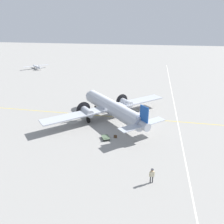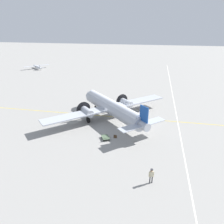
% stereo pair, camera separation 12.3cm
% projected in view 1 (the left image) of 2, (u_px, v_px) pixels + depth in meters
% --- Properties ---
extents(ground_plane, '(300.00, 300.00, 0.00)m').
position_uv_depth(ground_plane, '(112.00, 120.00, 40.29)').
color(ground_plane, gray).
extents(apron_line_eastwest, '(120.00, 0.16, 0.01)m').
position_uv_depth(apron_line_eastwest, '(113.00, 117.00, 41.62)').
color(apron_line_eastwest, gold).
rests_on(apron_line_eastwest, ground_plane).
extents(apron_line_northsouth, '(0.16, 120.00, 0.01)m').
position_uv_depth(apron_line_northsouth, '(178.00, 125.00, 38.18)').
color(apron_line_northsouth, silver).
rests_on(apron_line_northsouth, ground_plane).
extents(airliner_main, '(20.14, 19.98, 5.47)m').
position_uv_depth(airliner_main, '(111.00, 107.00, 39.67)').
color(airliner_main, '#ADB2BC').
rests_on(airliner_main, ground_plane).
extents(crew_foreground, '(0.60, 0.38, 1.83)m').
position_uv_depth(crew_foreground, '(152.00, 174.00, 24.03)').
color(crew_foreground, '#2D2D33').
rests_on(crew_foreground, ground_plane).
extents(suitcase_near_door, '(0.49, 0.13, 0.51)m').
position_uv_depth(suitcase_near_door, '(115.00, 136.00, 33.90)').
color(suitcase_near_door, '#47331E').
rests_on(suitcase_near_door, ground_plane).
extents(baggage_cart, '(1.68, 1.93, 0.56)m').
position_uv_depth(baggage_cart, '(106.00, 137.00, 33.55)').
color(baggage_cart, '#4C6047').
rests_on(baggage_cart, ground_plane).
extents(light_aircraft_distant, '(7.55, 7.84, 1.90)m').
position_uv_depth(light_aircraft_distant, '(36.00, 67.00, 84.65)').
color(light_aircraft_distant, '#B7BCC6').
rests_on(light_aircraft_distant, ground_plane).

